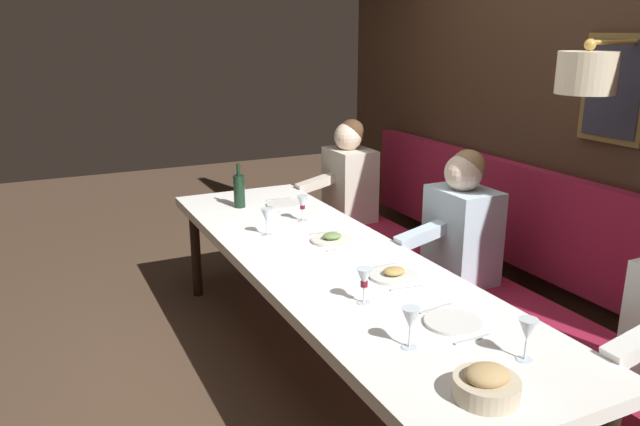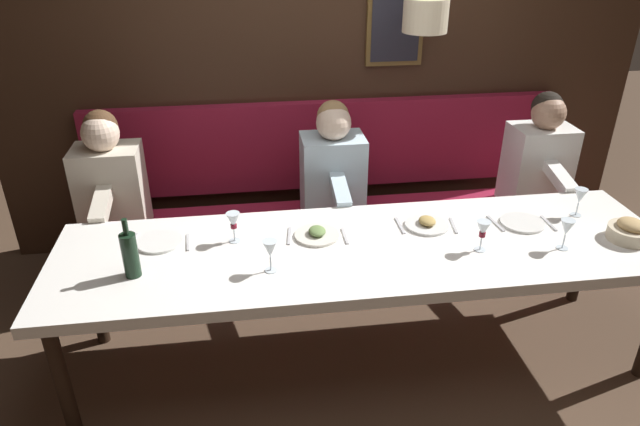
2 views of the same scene
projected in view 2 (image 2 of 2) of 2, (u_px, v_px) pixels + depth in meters
ground_plane at (361, 356)px, 3.27m from camera, size 12.00×12.00×0.00m
dining_table at (366, 255)px, 2.95m from camera, size 0.90×3.18×0.74m
banquette_bench at (336, 244)px, 3.94m from camera, size 0.52×3.38×0.45m
back_wall_panel at (326, 60)px, 3.92m from camera, size 0.59×4.58×2.90m
diner_nearest at (540, 155)px, 3.83m from camera, size 0.60×0.40×0.79m
diner_near at (333, 166)px, 3.66m from camera, size 0.60×0.40×0.79m
diner_middle at (109, 178)px, 3.49m from camera, size 0.60×0.40×0.79m
place_setting_0 at (317, 234)px, 3.00m from camera, size 0.24×0.32×0.05m
place_setting_1 at (427, 224)px, 3.10m from camera, size 0.24×0.32×0.05m
place_setting_2 at (522, 223)px, 3.13m from camera, size 0.24×0.32×0.01m
place_setting_3 at (160, 242)px, 2.95m from camera, size 0.24×0.32×0.01m
wine_glass_0 at (567, 228)px, 2.85m from camera, size 0.07×0.07×0.16m
wine_glass_1 at (483, 230)px, 2.83m from camera, size 0.07×0.07×0.16m
wine_glass_2 at (270, 250)px, 2.66m from camera, size 0.07×0.07×0.16m
wine_glass_3 at (580, 197)px, 3.17m from camera, size 0.07×0.07×0.16m
wine_glass_4 at (233, 222)px, 2.91m from camera, size 0.07×0.07×0.16m
wine_bottle at (130, 254)px, 2.63m from camera, size 0.08×0.08×0.30m
bread_bowl at (630, 231)px, 2.96m from camera, size 0.22×0.22×0.12m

